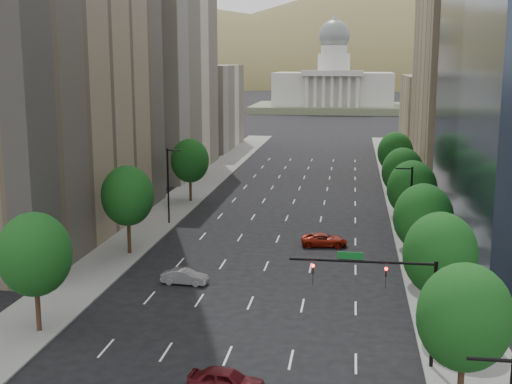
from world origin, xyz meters
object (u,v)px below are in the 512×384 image
at_px(capitol, 333,88).
at_px(car_silver, 185,277).
at_px(car_maroon, 226,381).
at_px(traffic_signal, 394,288).
at_px(car_red_far, 324,240).

height_order(capitol, car_silver, capitol).
height_order(car_maroon, car_silver, car_maroon).
distance_m(traffic_signal, capitol, 219.99).
bearing_deg(capitol, car_silver, -91.76).
distance_m(capitol, car_maroon, 224.89).
bearing_deg(car_red_far, capitol, -4.81).
relative_size(car_maroon, car_red_far, 0.95).
relative_size(capitol, car_maroon, 13.24).
bearing_deg(car_maroon, car_silver, 26.36).
bearing_deg(car_maroon, traffic_signal, -56.91).
bearing_deg(car_silver, capitol, 1.78).
distance_m(car_maroon, car_red_far, 33.16).
bearing_deg(car_red_far, traffic_signal, -175.25).
bearing_deg(car_silver, car_red_far, -35.56).
xyz_separation_m(capitol, car_maroon, (0.85, -224.75, -7.81)).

